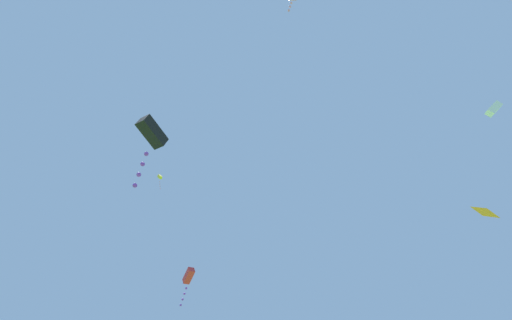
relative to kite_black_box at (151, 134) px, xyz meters
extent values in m
cube|color=black|center=(0.01, -0.01, 0.10)|extent=(1.35, 1.46, 1.07)
sphere|color=purple|center=(-0.07, 0.06, -0.96)|extent=(0.18, 0.18, 0.18)
sphere|color=purple|center=(-0.16, 0.13, -1.41)|extent=(0.18, 0.18, 0.18)
sphere|color=purple|center=(-0.25, 0.21, -1.86)|extent=(0.18, 0.18, 0.18)
sphere|color=purple|center=(-0.33, 0.28, -2.31)|extent=(0.18, 0.18, 0.18)
sphere|color=pink|center=(7.13, 2.47, 13.41)|extent=(0.16, 0.16, 0.16)
sphere|color=pink|center=(7.03, 2.48, 13.01)|extent=(0.16, 0.16, 0.16)
sphere|color=pink|center=(6.93, 2.48, 12.60)|extent=(0.16, 0.16, 0.16)
cube|color=red|center=(0.94, 18.56, -1.06)|extent=(1.07, 1.47, 1.23)
sphere|color=purple|center=(0.84, 18.52, -2.08)|extent=(0.18, 0.18, 0.18)
sphere|color=purple|center=(0.74, 18.47, -2.53)|extent=(0.18, 0.18, 0.18)
sphere|color=purple|center=(0.64, 18.42, -2.97)|extent=(0.18, 0.18, 0.18)
sphere|color=purple|center=(0.55, 18.37, -3.41)|extent=(0.18, 0.18, 0.18)
pyramid|color=orange|center=(17.43, 3.94, -0.90)|extent=(1.17, 1.07, 0.69)
cube|color=yellow|center=(-2.64, 18.59, 8.12)|extent=(0.59, 0.72, 0.64)
sphere|color=pink|center=(-2.60, 18.62, 7.60)|extent=(0.09, 0.09, 0.09)
sphere|color=pink|center=(-2.55, 18.65, 7.38)|extent=(0.09, 0.09, 0.09)
sphere|color=pink|center=(-2.50, 18.68, 7.15)|extent=(0.09, 0.09, 0.09)
sphere|color=pink|center=(-2.45, 18.71, 6.93)|extent=(0.09, 0.09, 0.09)
cube|color=white|center=(16.27, -0.22, 2.72)|extent=(0.90, 0.47, 0.83)
camera|label=1|loc=(2.91, -13.09, -9.16)|focal=26.11mm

